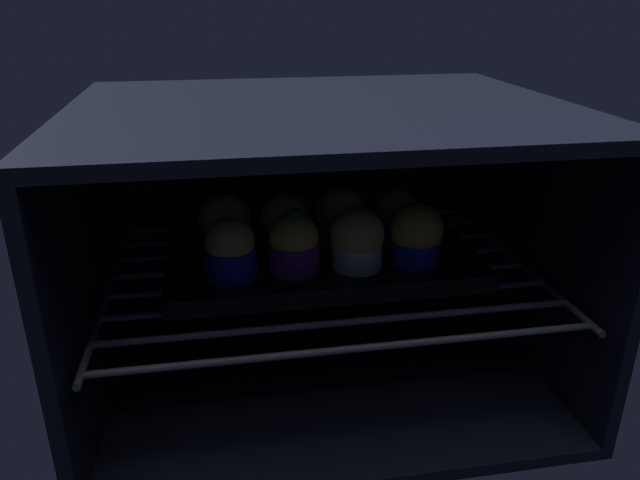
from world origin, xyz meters
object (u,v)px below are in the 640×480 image
Objects in this scene: muffin_row0_col1 at (294,244)px; muffin_row1_col0 at (225,225)px; muffin_row0_col0 at (230,250)px; muffin_row1_col3 at (397,216)px; baking_tray at (320,260)px; muffin_row0_col3 at (416,235)px; muffin_row1_col2 at (341,217)px; muffin_row1_col1 at (285,223)px; muffin_row0_col2 at (357,241)px.

muffin_row1_col0 is (-8.26, 7.67, 0.17)cm from muffin_row0_col1.
muffin_row1_col3 is at bearing 19.62° from muffin_row0_col0.
muffin_row1_col0 is (-0.41, 8.06, 0.20)cm from muffin_row0_col0.
baking_tray is at bearing 19.57° from muffin_row0_col0.
muffin_row0_col3 is 11.22cm from muffin_row1_col2.
muffin_row1_col1 is at bearing -0.83° from muffin_row1_col0.
baking_tray is 4.94× the size of muffin_row1_col0.
muffin_row1_col3 is (23.44, 8.36, -0.08)cm from muffin_row0_col0.
muffin_row1_col2 is at bearing 46.02° from baking_tray.
muffin_row0_col0 is at bearing -160.38° from muffin_row1_col3.
muffin_row0_col3 is at bearing -17.92° from muffin_row1_col0.
baking_tray is 13.14cm from muffin_row0_col3.
muffin_row0_col1 reaches higher than muffin_row1_col0.
muffin_row1_col1 is 0.94× the size of muffin_row1_col2.
muffin_row1_col3 is (-0.17, 8.07, -0.26)cm from muffin_row0_col3.
muffin_row0_col0 is 17.33cm from muffin_row1_col2.
muffin_row0_col0 is 0.95× the size of muffin_row1_col0.
baking_tray is 4.83× the size of muffin_row0_col1.
muffin_row0_col1 reaches higher than muffin_row0_col2.
muffin_row0_col0 is at bearing -152.74° from muffin_row1_col2.
muffin_row0_col0 is 0.97× the size of muffin_row0_col2.
muffin_row0_col3 is 1.00× the size of muffin_row1_col3.
muffin_row1_col2 reaches higher than muffin_row1_col1.
muffin_row0_col2 is at bearing -86.83° from muffin_row1_col2.
muffin_row0_col1 is at bearing 2.77° from muffin_row0_col0.
muffin_row0_col2 is 0.98× the size of muffin_row1_col1.
muffin_row0_col1 is 1.03× the size of muffin_row0_col3.
muffin_row0_col0 is (-11.79, -4.19, 4.04)cm from baking_tray.
muffin_row0_col2 is at bearing -178.80° from muffin_row0_col3.
muffin_row1_col1 is 1.00× the size of muffin_row1_col3.
muffin_row1_col3 is at bearing 91.19° from muffin_row0_col3.
muffin_row0_col2 is 7.77cm from muffin_row0_col3.
muffin_row1_col0 is 15.81cm from muffin_row1_col2.
muffin_row0_col3 is at bearing -43.00° from muffin_row1_col2.
muffin_row1_col2 is (7.55, 7.56, 0.36)cm from muffin_row0_col1.
baking_tray is 4.98× the size of muffin_row0_col3.
muffin_row0_col1 is 0.97× the size of muffin_row1_col2.
muffin_row1_col2 is at bearing 137.00° from muffin_row0_col3.
muffin_row1_col1 is 15.85cm from muffin_row1_col3.
muffin_row0_col1 is 11.28cm from muffin_row1_col0.
muffin_row1_col0 is at bearing 92.92° from muffin_row0_col0.
muffin_row0_col2 is 0.98× the size of muffin_row0_col3.
muffin_row1_col1 is (-16.01, 7.65, -0.12)cm from muffin_row0_col3.
baking_tray is 13.15cm from muffin_row0_col0.
muffin_row1_col3 is (15.59, 7.98, -0.11)cm from muffin_row0_col1.
muffin_row1_col3 is at bearing 1.50° from muffin_row1_col1.
muffin_row0_col0 is at bearing -177.23° from muffin_row0_col1.
muffin_row1_col0 is at bearing 179.17° from muffin_row1_col1.
muffin_row0_col3 is 8.07cm from muffin_row1_col3.
muffin_row0_col0 is 23.61cm from muffin_row0_col3.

